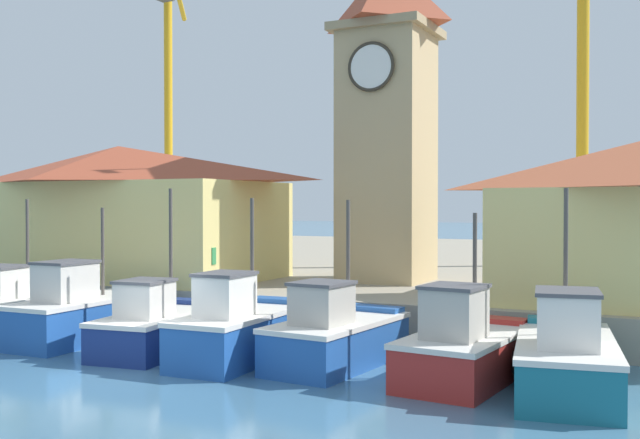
# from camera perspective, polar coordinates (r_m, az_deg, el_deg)

# --- Properties ---
(ground_plane) EXTENTS (300.00, 300.00, 0.00)m
(ground_plane) POSITION_cam_1_polar(r_m,az_deg,el_deg) (18.26, -14.30, -11.51)
(ground_plane) COLOR teal
(quay_wharf) EXTENTS (120.00, 40.00, 1.15)m
(quay_wharf) POSITION_cam_1_polar(r_m,az_deg,el_deg) (41.74, 10.04, -3.56)
(quay_wharf) COLOR #9E937F
(quay_wharf) RESTS_ON ground
(fishing_boat_left_outer) EXTENTS (2.84, 4.81, 4.16)m
(fishing_boat_left_outer) POSITION_cam_1_polar(r_m,az_deg,el_deg) (25.19, -22.23, -6.33)
(fishing_boat_left_outer) COLOR #196B7F
(fishing_boat_left_outer) RESTS_ON ground
(fishing_boat_left_inner) EXTENTS (2.12, 5.24, 3.90)m
(fishing_boat_left_inner) POSITION_cam_1_polar(r_m,az_deg,el_deg) (23.18, -17.40, -6.79)
(fishing_boat_left_inner) COLOR #2356A8
(fishing_boat_left_inner) RESTS_ON ground
(fishing_boat_mid_left) EXTENTS (2.45, 4.70, 4.44)m
(fishing_boat_mid_left) POSITION_cam_1_polar(r_m,az_deg,el_deg) (20.93, -12.15, -7.95)
(fishing_boat_mid_left) COLOR navy
(fishing_boat_mid_left) RESTS_ON ground
(fishing_boat_center) EXTENTS (2.03, 4.71, 4.16)m
(fishing_boat_center) POSITION_cam_1_polar(r_m,az_deg,el_deg) (19.38, -6.12, -8.34)
(fishing_boat_center) COLOR #2356A8
(fishing_boat_center) RESTS_ON ground
(fishing_boat_mid_right) EXTENTS (2.35, 4.51, 4.11)m
(fishing_boat_mid_right) POSITION_cam_1_polar(r_m,az_deg,el_deg) (18.67, 1.24, -8.89)
(fishing_boat_mid_right) COLOR #2356A8
(fishing_boat_mid_right) RESTS_ON ground
(fishing_boat_right_inner) EXTENTS (2.39, 4.47, 3.80)m
(fishing_boat_right_inner) POSITION_cam_1_polar(r_m,az_deg,el_deg) (17.41, 10.99, -9.64)
(fishing_boat_right_inner) COLOR #AD2823
(fishing_boat_right_inner) RESTS_ON ground
(fishing_boat_right_outer) EXTENTS (2.82, 5.30, 4.36)m
(fishing_boat_right_outer) POSITION_cam_1_polar(r_m,az_deg,el_deg) (16.92, 18.23, -9.93)
(fishing_boat_right_outer) COLOR #196B7F
(fishing_boat_right_outer) RESTS_ON ground
(clock_tower) EXTENTS (3.48, 3.48, 13.49)m
(clock_tower) POSITION_cam_1_polar(r_m,az_deg,el_deg) (28.08, 5.13, 8.25)
(clock_tower) COLOR tan
(clock_tower) RESTS_ON quay_wharf
(warehouse_left) EXTENTS (12.80, 6.52, 5.16)m
(warehouse_left) POSITION_cam_1_polar(r_m,az_deg,el_deg) (30.74, -15.09, 0.72)
(warehouse_left) COLOR #E5D17A
(warehouse_left) RESTS_ON quay_wharf
(port_crane_near) EXTENTS (2.09, 9.08, 19.24)m
(port_crane_near) POSITION_cam_1_polar(r_m,az_deg,el_deg) (37.43, 19.44, 8.40)
(port_crane_near) COLOR #976E11
(port_crane_near) RESTS_ON quay_wharf
(port_crane_far) EXTENTS (4.20, 7.57, 19.90)m
(port_crane_far) POSITION_cam_1_polar(r_m,az_deg,el_deg) (52.02, -11.45, 6.55)
(port_crane_far) COLOR #976E11
(port_crane_far) RESTS_ON quay_wharf
(dock_worker_near_tower) EXTENTS (0.34, 0.22, 1.62)m
(dock_worker_near_tower) POSITION_cam_1_polar(r_m,az_deg,el_deg) (25.14, -8.38, -3.41)
(dock_worker_near_tower) COLOR #33333D
(dock_worker_near_tower) RESTS_ON quay_wharf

